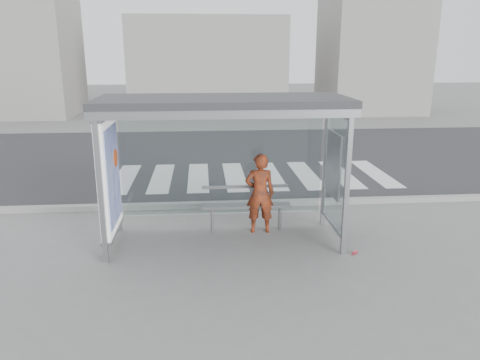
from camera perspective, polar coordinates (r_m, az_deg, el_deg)
The scene contains 11 objects.
ground at distance 8.65m, azimuth -1.87°, elevation -7.47°, with size 80.00×80.00×0.00m, color slate.
road at distance 15.33m, azimuth -3.19°, elevation 2.86°, with size 30.00×10.00×0.01m, color #28282B.
curb at distance 10.45m, azimuth -2.41°, elevation -2.97°, with size 30.00×0.18×0.12m, color gray.
crosswalk at distance 12.98m, azimuth 1.54°, elevation 0.49°, with size 7.55×3.00×0.00m.
bus_shelter at distance 8.13m, azimuth -4.64°, elevation 5.59°, with size 4.25×1.65×2.62m.
building_left at distance 27.68m, azimuth -25.80°, elevation 13.36°, with size 6.00×5.00×6.00m, color gray.
building_center at distance 25.97m, azimuth -3.98°, elevation 13.67°, with size 8.00×5.00×5.00m, color gray.
building_right at distance 27.59m, azimuth 15.74°, elevation 15.34°, with size 5.00×5.00×7.00m, color gray.
person at distance 8.84m, azimuth 2.43°, elevation -1.64°, with size 0.56×0.37×1.54m, color #C64D12.
bench at distance 8.96m, azimuth 0.76°, elevation -3.08°, with size 1.68×0.31×0.87m.
soda_can at distance 8.36m, azimuth 13.81°, elevation -8.58°, with size 0.06×0.06×0.11m, color #EE4658.
Camera 1 is at (-0.37, -7.95, 3.40)m, focal length 35.00 mm.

